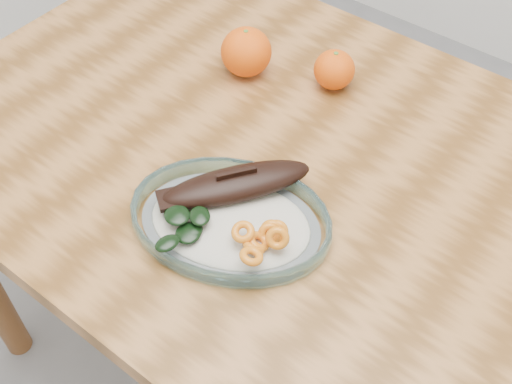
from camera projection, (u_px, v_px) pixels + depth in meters
ground at (272, 366)px, 1.58m from camera, size 3.00×3.00×0.00m
dining_table at (279, 196)px, 1.09m from camera, size 1.20×0.80×0.75m
plated_meal at (231, 217)px, 0.91m from camera, size 0.67×0.67×0.08m
orange_left at (246, 52)px, 1.12m from camera, size 0.09×0.09×0.09m
orange_right at (334, 70)px, 1.10m from camera, size 0.07×0.07×0.07m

